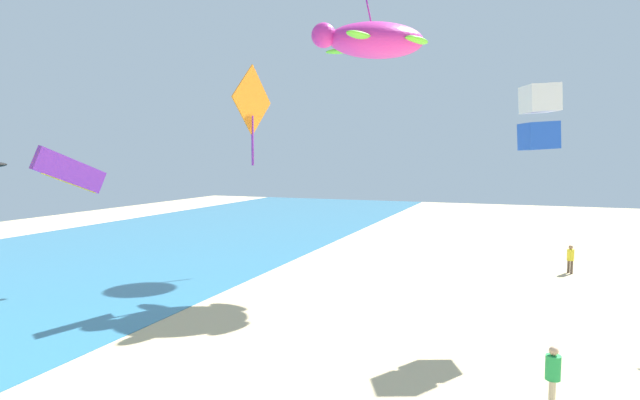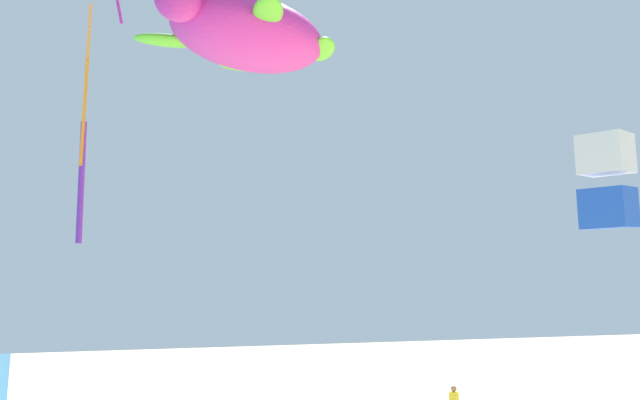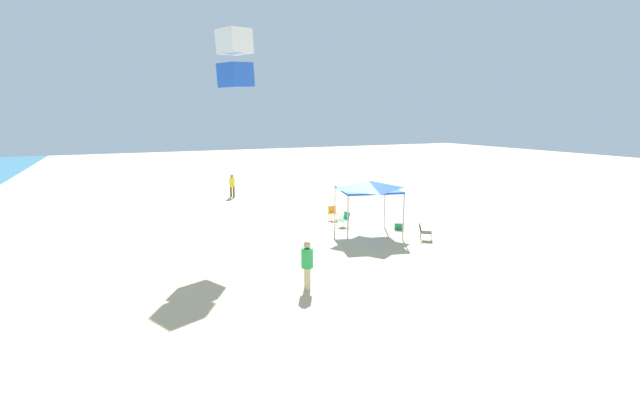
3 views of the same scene
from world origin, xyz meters
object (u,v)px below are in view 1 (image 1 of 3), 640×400
at_px(person_by_tent, 570,257).
at_px(person_kite_handler, 553,372).
at_px(kite_diamond_orange, 252,104).
at_px(kite_parafoil_purple, 70,172).
at_px(kite_box_white, 539,117).
at_px(kite_turtle_magenta, 374,41).

xyz_separation_m(person_by_tent, person_kite_handler, (-19.06, 2.02, 0.02)).
height_order(kite_diamond_orange, kite_parafoil_purple, kite_diamond_orange).
bearing_deg(kite_parafoil_purple, kite_box_white, -79.03).
bearing_deg(kite_parafoil_purple, person_by_tent, -56.56).
distance_m(kite_box_white, kite_parafoil_purple, 22.85).
xyz_separation_m(person_kite_handler, kite_parafoil_purple, (4.60, 22.89, 5.35)).
relative_size(person_kite_handler, kite_box_white, 0.66).
height_order(kite_box_white, kite_turtle_magenta, kite_turtle_magenta).
bearing_deg(person_kite_handler, kite_box_white, -167.99).
bearing_deg(kite_parafoil_purple, kite_turtle_magenta, -53.56).
xyz_separation_m(kite_box_white, kite_turtle_magenta, (5.96, 8.74, 5.06)).
distance_m(person_kite_handler, kite_box_white, 10.87).
bearing_deg(person_kite_handler, kite_diamond_orange, -111.45).
height_order(person_kite_handler, kite_parafoil_purple, kite_parafoil_purple).
distance_m(person_by_tent, kite_box_white, 14.01).
xyz_separation_m(kite_diamond_orange, kite_turtle_magenta, (5.13, -5.14, 3.91)).
distance_m(kite_box_white, kite_diamond_orange, 13.95).
height_order(person_kite_handler, kite_box_white, kite_box_white).
bearing_deg(kite_turtle_magenta, kite_box_white, 113.17).
relative_size(kite_diamond_orange, kite_parafoil_purple, 1.22).
height_order(kite_diamond_orange, kite_turtle_magenta, kite_turtle_magenta).
bearing_deg(kite_turtle_magenta, person_by_tent, 173.62).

